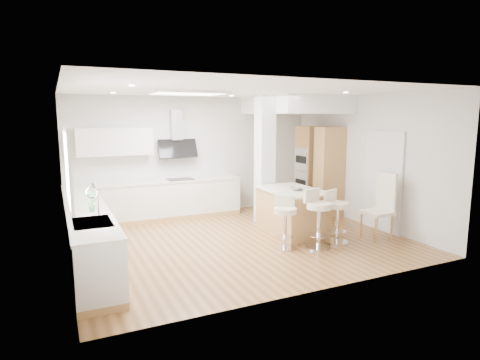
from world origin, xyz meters
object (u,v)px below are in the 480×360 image
dining_chair (382,204)px  peninsula (292,211)px  bar_stool_c (336,214)px  bar_stool_b (318,216)px  bar_stool_a (285,219)px

dining_chair → peninsula: bearing=141.2°
bar_stool_c → dining_chair: 0.99m
bar_stool_c → dining_chair: size_ratio=0.77×
peninsula → bar_stool_b: bar_stool_b is taller
bar_stool_a → bar_stool_c: 1.04m
peninsula → dining_chair: bearing=-36.8°
peninsula → dining_chair: 1.73m
bar_stool_a → bar_stool_c: size_ratio=0.96×
peninsula → dining_chair: (1.37, -1.03, 0.22)m
bar_stool_a → bar_stool_c: bearing=17.4°
peninsula → bar_stool_c: bar_stool_c is taller
peninsula → bar_stool_a: 0.99m
bar_stool_b → dining_chair: size_ratio=0.83×
dining_chair → bar_stool_c: bearing=170.6°
bar_stool_b → dining_chair: 1.46m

